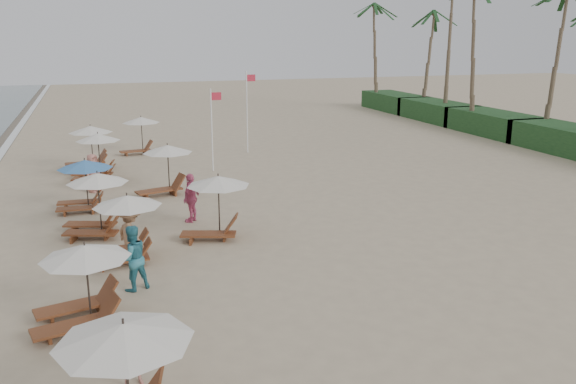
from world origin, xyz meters
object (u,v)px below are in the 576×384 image
object	(u,v)px
lounger_station_3	(93,204)
beachgoer_far_a	(191,198)
lounger_station_1	(78,286)
lounger_station_6	(87,149)
lounger_station_4	(82,184)
beachgoer_mid_a	(132,258)
inland_station_0	(214,200)
inland_station_1	(163,166)
lounger_station_5	(94,159)
inland_station_2	(139,131)
flag_pole_near	(212,126)
lounger_station_0	(115,379)
lounger_station_2	(123,227)
beachgoer_near	(132,350)
beachgoer_mid_b	(131,235)
beachgoer_far_b	(93,173)

from	to	relation	value
lounger_station_3	beachgoer_far_a	size ratio (longest dim) A/B	1.32
lounger_station_1	lounger_station_6	world-z (taller)	lounger_station_6
lounger_station_4	beachgoer_mid_a	bearing A→B (deg)	-81.27
inland_station_0	beachgoer_mid_a	world-z (taller)	inland_station_0
lounger_station_4	inland_station_1	world-z (taller)	inland_station_1
lounger_station_5	inland_station_2	size ratio (longest dim) A/B	0.98
flag_pole_near	lounger_station_4	bearing A→B (deg)	-139.54
beachgoer_mid_a	lounger_station_6	bearing A→B (deg)	-107.85
beachgoer_far_a	lounger_station_5	bearing A→B (deg)	-120.35
lounger_station_3	beachgoer_far_a	world-z (taller)	lounger_station_3
lounger_station_0	inland_station_2	xyz separation A→B (m)	(2.66, 26.95, 0.23)
beachgoer_mid_a	flag_pole_near	world-z (taller)	flag_pole_near
lounger_station_3	lounger_station_6	world-z (taller)	lounger_station_6
lounger_station_3	inland_station_2	world-z (taller)	lounger_station_3
flag_pole_near	lounger_station_2	bearing A→B (deg)	-113.93
lounger_station_6	lounger_station_4	bearing A→B (deg)	-91.72
lounger_station_2	inland_station_1	xyz separation A→B (m)	(2.25, 7.90, 0.20)
inland_station_1	beachgoer_near	bearing A→B (deg)	-99.38
lounger_station_1	inland_station_1	world-z (taller)	inland_station_1
beachgoer_mid_b	lounger_station_4	bearing A→B (deg)	-17.65
beachgoer_mid_a	lounger_station_3	bearing A→B (deg)	-101.65
beachgoer_mid_a	flag_pole_near	xyz separation A→B (m)	(5.23, 14.40, 1.46)
lounger_station_4	inland_station_0	distance (m)	6.81
lounger_station_3	beachgoer_near	xyz separation A→B (m)	(0.59, -10.26, -0.34)
beachgoer_far_b	beachgoer_near	bearing A→B (deg)	-136.04
lounger_station_1	lounger_station_4	size ratio (longest dim) A/B	1.07
beachgoer_mid_a	inland_station_0	bearing A→B (deg)	-152.09
lounger_station_0	lounger_station_3	distance (m)	11.95
lounger_station_3	inland_station_0	world-z (taller)	lounger_station_3
lounger_station_5	beachgoer_mid_b	size ratio (longest dim) A/B	1.41
lounger_station_1	inland_station_1	distance (m)	12.53
lounger_station_5	beachgoer_far_a	size ratio (longest dim) A/B	1.34
inland_station_0	beachgoer_far_a	xyz separation A→B (m)	(-0.45, 2.22, -0.44)
lounger_station_5	beachgoer_near	bearing A→B (deg)	-88.73
lounger_station_1	beachgoer_far_b	world-z (taller)	lounger_station_1
inland_station_2	beachgoer_far_a	size ratio (longest dim) A/B	1.37
lounger_station_4	lounger_station_5	size ratio (longest dim) A/B	0.95
lounger_station_0	flag_pole_near	distance (m)	21.84
lounger_station_4	flag_pole_near	xyz separation A→B (m)	(6.58, 5.61, 1.28)
lounger_station_0	lounger_station_4	distance (m)	15.37
lounger_station_5	beachgoer_far_b	world-z (taller)	lounger_station_5
lounger_station_3	inland_station_0	xyz separation A→B (m)	(4.04, -1.76, 0.26)
lounger_station_5	beachgoer_far_a	distance (m)	8.76
lounger_station_4	beachgoer_near	bearing A→B (deg)	-85.86
lounger_station_5	inland_station_1	xyz separation A→B (m)	(2.92, -3.64, 0.21)
lounger_station_6	inland_station_0	distance (m)	13.74
lounger_station_0	lounger_station_5	world-z (taller)	lounger_station_5
inland_station_0	flag_pole_near	xyz separation A→B (m)	(2.14, 10.78, 1.02)
beachgoer_mid_a	flag_pole_near	size ratio (longest dim) A/B	0.44
lounger_station_2	lounger_station_4	xyz separation A→B (m)	(-1.24, 6.41, 0.00)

